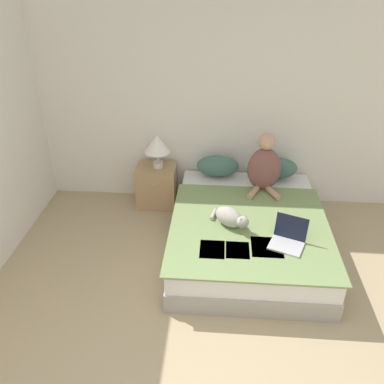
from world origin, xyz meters
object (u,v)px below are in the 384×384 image
at_px(nightstand, 157,186).
at_px(laptop_open, 288,239).
at_px(cat_tabby, 231,217).
at_px(bed, 248,232).
at_px(pillow_far, 276,168).
at_px(person_sitting, 264,166).
at_px(table_lamp, 157,145).
at_px(pillow_near, 218,166).

bearing_deg(nightstand, laptop_open, -41.53).
relative_size(cat_tabby, laptop_open, 1.07).
relative_size(bed, pillow_far, 3.93).
xyz_separation_m(person_sitting, laptop_open, (0.17, -1.07, -0.25)).
height_order(bed, laptop_open, laptop_open).
distance_m(bed, table_lamp, 1.56).
bearing_deg(laptop_open, table_lamp, 159.47).
xyz_separation_m(person_sitting, cat_tabby, (-0.39, -0.80, -0.21)).
height_order(person_sitting, table_lamp, person_sitting).
bearing_deg(cat_tabby, person_sitting, 106.78).
bearing_deg(nightstand, table_lamp, -1.97).
xyz_separation_m(pillow_near, table_lamp, (-0.76, -0.03, 0.29)).
distance_m(person_sitting, cat_tabby, 0.92).
bearing_deg(pillow_far, cat_tabby, -117.44).
bearing_deg(bed, laptop_open, -53.15).
bearing_deg(table_lamp, pillow_far, 1.30).
relative_size(person_sitting, nightstand, 1.31).
bearing_deg(table_lamp, bed, -37.55).
xyz_separation_m(pillow_far, table_lamp, (-1.49, -0.03, 0.29)).
bearing_deg(person_sitting, pillow_near, 151.19).
relative_size(cat_tabby, table_lamp, 1.00).
relative_size(bed, nightstand, 3.82).
height_order(bed, pillow_far, pillow_far).
distance_m(cat_tabby, laptop_open, 0.62).
relative_size(person_sitting, table_lamp, 1.66).
distance_m(pillow_far, nightstand, 1.56).
bearing_deg(pillow_near, laptop_open, -62.33).
height_order(pillow_near, person_sitting, person_sitting).
bearing_deg(person_sitting, table_lamp, 168.43).
xyz_separation_m(cat_tabby, table_lamp, (-0.92, 1.07, 0.32)).
height_order(person_sitting, cat_tabby, person_sitting).
bearing_deg(pillow_far, bed, -112.11).
relative_size(pillow_near, nightstand, 0.97).
relative_size(pillow_far, table_lamp, 1.23).
height_order(person_sitting, laptop_open, person_sitting).
xyz_separation_m(laptop_open, nightstand, (-1.51, 1.34, -0.22)).
bearing_deg(nightstand, bed, -36.82).
xyz_separation_m(pillow_near, person_sitting, (0.55, -0.30, 0.17)).
bearing_deg(bed, cat_tabby, -135.51).
bearing_deg(laptop_open, pillow_far, 111.09).
relative_size(pillow_far, nightstand, 0.97).
bearing_deg(laptop_open, cat_tabby, 175.99).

